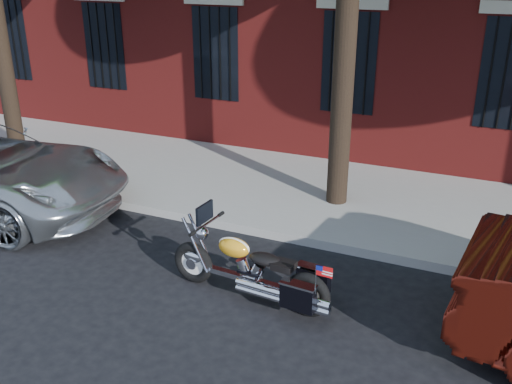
% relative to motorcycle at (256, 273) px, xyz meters
% --- Properties ---
extents(ground, '(120.00, 120.00, 0.00)m').
position_rel_motorcycle_xyz_m(ground, '(-0.41, 0.40, -0.41)').
color(ground, black).
rests_on(ground, ground).
extents(curb, '(40.00, 0.16, 0.15)m').
position_rel_motorcycle_xyz_m(curb, '(-0.41, 1.78, -0.33)').
color(curb, gray).
rests_on(curb, ground).
extents(sidewalk, '(40.00, 3.60, 0.15)m').
position_rel_motorcycle_xyz_m(sidewalk, '(-0.41, 3.66, -0.33)').
color(sidewalk, gray).
rests_on(sidewalk, ground).
extents(motorcycle, '(2.36, 0.77, 1.20)m').
position_rel_motorcycle_xyz_m(motorcycle, '(0.00, 0.00, 0.00)').
color(motorcycle, black).
rests_on(motorcycle, ground).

